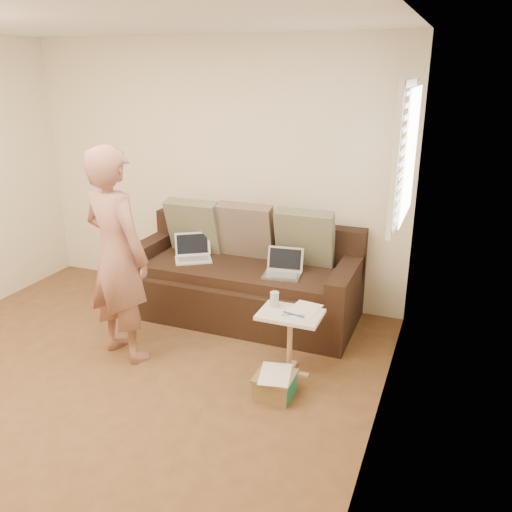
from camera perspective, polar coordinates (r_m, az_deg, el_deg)
name	(u,v)px	position (r m, az deg, el deg)	size (l,w,h in m)	color
floor	(83,404)	(4.18, -18.12, -14.89)	(4.50, 4.50, 0.00)	#52371E
ceiling	(32,11)	(3.50, -22.98, 23.10)	(4.50, 4.50, 0.00)	white
wall_back	(213,172)	(5.46, -4.61, 9.01)	(4.00, 4.00, 0.00)	beige
wall_right	(374,275)	(2.78, 12.56, -2.00)	(4.50, 4.50, 0.00)	beige
window_blinds	(406,154)	(4.13, 15.81, 10.54)	(0.12, 0.88, 1.08)	white
sofa	(242,275)	(5.08, -1.55, -2.03)	(2.20, 0.95, 0.85)	black
pillow_left	(194,226)	(5.38, -6.64, 3.20)	(0.55, 0.14, 0.55)	#646A4E
pillow_mid	(246,231)	(5.19, -1.04, 2.72)	(0.55, 0.14, 0.55)	brown
pillow_right	(305,238)	(5.00, 5.29, 1.94)	(0.55, 0.14, 0.55)	#646A4E
laptop_silver	(282,276)	(4.79, 2.78, -2.21)	(0.33, 0.24, 0.22)	#B7BABC
laptop_white	(193,261)	(5.21, -6.76, -0.49)	(0.35, 0.25, 0.25)	white
person	(117,256)	(4.37, -14.75, 0.05)	(0.65, 0.44, 1.77)	#955154
side_table	(290,343)	(4.21, 3.65, -9.37)	(0.48, 0.34, 0.53)	silver
drinking_glass	(274,299)	(4.16, 2.00, -4.67)	(0.07, 0.07, 0.12)	silver
scissors	(294,315)	(4.04, 4.10, -6.34)	(0.18, 0.10, 0.02)	silver
paper_on_table	(304,310)	(4.14, 5.16, -5.77)	(0.21, 0.30, 0.00)	white
striped_box	(275,385)	(4.03, 2.07, -13.67)	(0.29, 0.29, 0.18)	#DB5120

